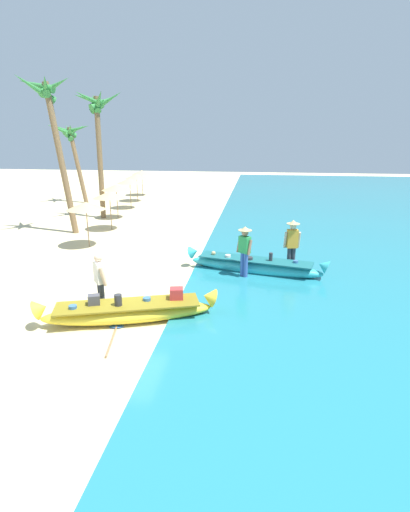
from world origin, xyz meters
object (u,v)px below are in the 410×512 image
object	(u,v)px
person_tourist_customer	(100,279)
palm_tree_mid_cluster	(49,110)
boat_yellow_foreground	(129,311)
person_vendor_hatted	(245,249)
palm_tree_tall_inland	(71,138)
boat_cyan_midground	(255,266)
paddle	(114,335)
person_vendor_assistant	(292,243)
palm_tree_leaning_seaward	(98,117)

from	to	relation	value
person_tourist_customer	palm_tree_mid_cluster	size ratio (longest dim) A/B	0.23
boat_yellow_foreground	person_vendor_hatted	bearing A→B (deg)	51.61
palm_tree_mid_cluster	palm_tree_tall_inland	bearing A→B (deg)	110.20
boat_cyan_midground	paddle	bearing A→B (deg)	-123.69
boat_cyan_midground	person_vendor_hatted	size ratio (longest dim) A/B	2.71
person_vendor_assistant	palm_tree_tall_inland	size ratio (longest dim) A/B	0.35
palm_tree_leaning_seaward	palm_tree_tall_inland	bearing A→B (deg)	128.96
palm_tree_mid_cluster	paddle	distance (m)	12.74
person_vendor_assistant	palm_tree_tall_inland	world-z (taller)	palm_tree_tall_inland
palm_tree_tall_inland	paddle	world-z (taller)	palm_tree_tall_inland
person_vendor_hatted	palm_tree_mid_cluster	world-z (taller)	palm_tree_mid_cluster
palm_tree_tall_inland	palm_tree_mid_cluster	world-z (taller)	palm_tree_mid_cluster
person_vendor_assistant	palm_tree_leaning_seaward	world-z (taller)	palm_tree_leaning_seaward
person_vendor_hatted	palm_tree_mid_cluster	bearing A→B (deg)	149.27
boat_cyan_midground	palm_tree_mid_cluster	bearing A→B (deg)	152.79
person_vendor_assistant	palm_tree_mid_cluster	xyz separation A→B (m)	(-10.58, 4.53, 4.54)
person_tourist_customer	boat_yellow_foreground	bearing A→B (deg)	-27.43
palm_tree_mid_cluster	boat_yellow_foreground	bearing A→B (deg)	-55.00
palm_tree_leaning_seaward	boat_yellow_foreground	bearing A→B (deg)	-66.53
boat_cyan_midground	person_tourist_customer	world-z (taller)	person_tourist_customer
boat_yellow_foreground	palm_tree_tall_inland	xyz separation A→B (m)	(-9.30, 17.25, 3.97)
person_vendor_hatted	person_tourist_customer	xyz separation A→B (m)	(-3.69, -3.06, -0.11)
person_vendor_hatted	boat_cyan_midground	bearing A→B (deg)	57.87
boat_yellow_foreground	palm_tree_mid_cluster	size ratio (longest dim) A/B	0.64
person_vendor_hatted	palm_tree_leaning_seaward	distance (m)	12.88
boat_cyan_midground	person_vendor_hatted	distance (m)	0.98
palm_tree_mid_cluster	person_tourist_customer	bearing A→B (deg)	-57.68
paddle	boat_yellow_foreground	bearing A→B (deg)	81.52
person_tourist_customer	paddle	world-z (taller)	person_tourist_customer
boat_cyan_midground	person_vendor_assistant	xyz separation A→B (m)	(1.23, 0.28, 0.79)
person_vendor_hatted	person_vendor_assistant	world-z (taller)	person_vendor_assistant
person_vendor_hatted	palm_tree_tall_inland	world-z (taller)	palm_tree_tall_inland
palm_tree_tall_inland	palm_tree_mid_cluster	bearing A→B (deg)	-69.80
palm_tree_tall_inland	paddle	distance (m)	20.70
boat_cyan_midground	palm_tree_tall_inland	bearing A→B (deg)	133.31
person_vendor_hatted	paddle	bearing A→B (deg)	-123.88
palm_tree_tall_inland	paddle	xyz separation A→B (m)	(9.18, -18.07, -4.23)
person_vendor_assistant	paddle	distance (m)	6.92
boat_yellow_foreground	paddle	distance (m)	0.86
person_vendor_hatted	palm_tree_tall_inland	distance (m)	18.58
boat_yellow_foreground	palm_tree_tall_inland	world-z (taller)	palm_tree_tall_inland
boat_cyan_midground	palm_tree_leaning_seaward	bearing A→B (deg)	135.57
person_vendor_hatted	palm_tree_tall_inland	bearing A→B (deg)	131.36
boat_yellow_foreground	paddle	world-z (taller)	boat_yellow_foreground
person_tourist_customer	palm_tree_mid_cluster	xyz separation A→B (m)	(-5.32, 8.41, 4.69)
boat_yellow_foreground	boat_cyan_midground	bearing A→B (deg)	52.39
boat_yellow_foreground	person_tourist_customer	world-z (taller)	person_tourist_customer
palm_tree_tall_inland	person_vendor_assistant	bearing A→B (deg)	-43.38
boat_cyan_midground	person_vendor_assistant	bearing A→B (deg)	12.94
palm_tree_leaning_seaward	paddle	bearing A→B (deg)	-68.28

